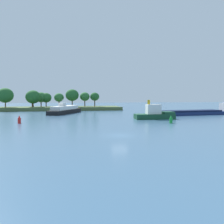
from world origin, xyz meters
name	(u,v)px	position (x,y,z in m)	size (l,w,h in m)	color
ground_plane	(120,135)	(0.00, 0.00, 0.00)	(400.00, 400.00, 0.00)	#3D607F
treeline_island	(51,103)	(-11.96, 77.11, 3.34)	(53.96, 15.84, 9.53)	#4C6038
cargo_barge	(196,112)	(35.47, 38.59, 0.86)	(31.89, 9.81, 5.62)	navy
tugboat	(155,114)	(16.43, 26.58, 1.32)	(10.97, 5.03, 5.15)	#19472D
white_riverboat	(65,110)	(-6.54, 53.85, 1.26)	(12.73, 20.65, 5.19)	black
channel_buoy_red	(19,120)	(-17.88, 22.17, 0.81)	(0.70, 0.70, 1.90)	red
channel_buoy_green	(171,120)	(15.87, 15.40, 0.81)	(0.70, 0.70, 1.90)	green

